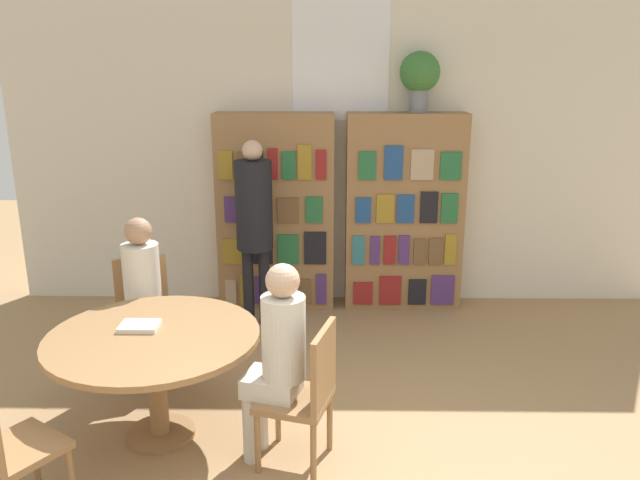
# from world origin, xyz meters

# --- Properties ---
(wall_back) EXTENTS (6.40, 0.07, 3.00)m
(wall_back) POSITION_xyz_m (0.00, 3.42, 1.51)
(wall_back) COLOR beige
(wall_back) RESTS_ON ground_plane
(bookshelf_left) EXTENTS (1.11, 0.34, 1.88)m
(bookshelf_left) POSITION_xyz_m (-0.62, 3.23, 0.94)
(bookshelf_left) COLOR olive
(bookshelf_left) RESTS_ON ground_plane
(bookshelf_right) EXTENTS (1.11, 0.34, 1.88)m
(bookshelf_right) POSITION_xyz_m (0.62, 3.23, 0.94)
(bookshelf_right) COLOR olive
(bookshelf_right) RESTS_ON ground_plane
(flower_vase) EXTENTS (0.37, 0.37, 0.55)m
(flower_vase) POSITION_xyz_m (0.71, 3.23, 2.22)
(flower_vase) COLOR slate
(flower_vase) RESTS_ON bookshelf_right
(reading_table) EXTENTS (1.31, 1.31, 0.72)m
(reading_table) POSITION_xyz_m (-1.19, 0.91, 0.61)
(reading_table) COLOR olive
(reading_table) RESTS_ON ground_plane
(chair_near_camera) EXTENTS (0.55, 0.55, 0.88)m
(chair_near_camera) POSITION_xyz_m (-1.74, 0.09, 0.49)
(chair_near_camera) COLOR olive
(chair_near_camera) RESTS_ON ground_plane
(chair_left_side) EXTENTS (0.51, 0.51, 0.88)m
(chair_left_side) POSITION_xyz_m (-1.53, 1.85, 0.49)
(chair_left_side) COLOR olive
(chair_left_side) RESTS_ON ground_plane
(chair_far_side) EXTENTS (0.49, 0.49, 0.88)m
(chair_far_side) POSITION_xyz_m (-0.23, 0.64, 0.49)
(chair_far_side) COLOR olive
(chair_far_side) RESTS_ON ground_plane
(seated_reader_left) EXTENTS (0.36, 0.41, 1.25)m
(seated_reader_left) POSITION_xyz_m (-1.47, 1.68, 0.72)
(seated_reader_left) COLOR beige
(seated_reader_left) RESTS_ON ground_plane
(seated_reader_right) EXTENTS (0.39, 0.33, 1.25)m
(seated_reader_right) POSITION_xyz_m (-0.40, 0.69, 0.71)
(seated_reader_right) COLOR beige
(seated_reader_right) RESTS_ON ground_plane
(librarian_standing) EXTENTS (0.33, 0.60, 1.69)m
(librarian_standing) POSITION_xyz_m (-0.76, 2.73, 1.04)
(librarian_standing) COLOR black
(librarian_standing) RESTS_ON ground_plane
(open_book_on_table) EXTENTS (0.24, 0.18, 0.03)m
(open_book_on_table) POSITION_xyz_m (-1.30, 1.00, 0.73)
(open_book_on_table) COLOR silver
(open_book_on_table) RESTS_ON reading_table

